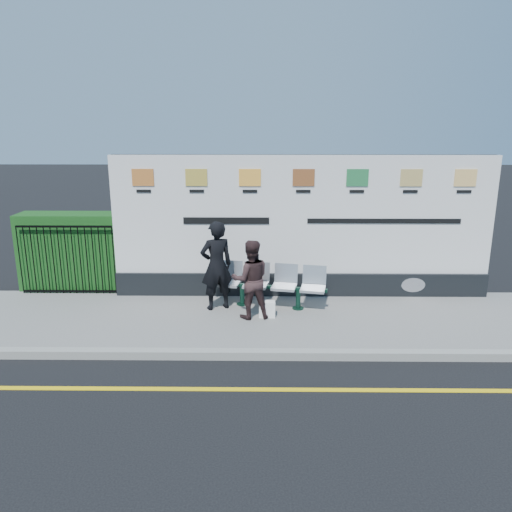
{
  "coord_description": "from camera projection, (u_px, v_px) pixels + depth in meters",
  "views": [
    {
      "loc": [
        -0.36,
        -6.5,
        3.76
      ],
      "look_at": [
        -0.46,
        2.86,
        1.25
      ],
      "focal_mm": 35.0,
      "sensor_mm": 36.0,
      "label": 1
    }
  ],
  "objects": [
    {
      "name": "handbag_brown",
      "position": [
        256.0,
        279.0,
        10.1
      ],
      "size": [
        0.26,
        0.12,
        0.2
      ],
      "primitive_type": "cube",
      "rotation": [
        0.0,
        0.0,
        -0.04
      ],
      "color": "black",
      "rests_on": "bench"
    },
    {
      "name": "hedge",
      "position": [
        74.0,
        251.0,
        11.2
      ],
      "size": [
        2.35,
        0.7,
        1.7
      ],
      "primitive_type": "cube",
      "color": "#174A17",
      "rests_on": "pavement"
    },
    {
      "name": "pavement",
      "position": [
        280.0,
        320.0,
        9.65
      ],
      "size": [
        14.0,
        3.0,
        0.12
      ],
      "primitive_type": "cube",
      "color": "slate",
      "rests_on": "ground"
    },
    {
      "name": "kerb",
      "position": [
        283.0,
        355.0,
        8.2
      ],
      "size": [
        14.0,
        0.18,
        0.14
      ],
      "primitive_type": "cube",
      "color": "gray",
      "rests_on": "ground"
    },
    {
      "name": "billboard",
      "position": [
        302.0,
        236.0,
        10.59
      ],
      "size": [
        8.0,
        0.3,
        3.0
      ],
      "color": "black",
      "rests_on": "pavement"
    },
    {
      "name": "woman_right",
      "position": [
        251.0,
        279.0,
        9.45
      ],
      "size": [
        0.82,
        0.68,
        1.53
      ],
      "primitive_type": "imported",
      "rotation": [
        0.0,
        0.0,
        3.3
      ],
      "color": "#332122",
      "rests_on": "pavement"
    },
    {
      "name": "bench",
      "position": [
        270.0,
        296.0,
        10.13
      ],
      "size": [
        2.28,
        1.0,
        0.47
      ],
      "primitive_type": null,
      "rotation": [
        0.0,
        0.0,
        -0.2
      ],
      "color": "#B6BABF",
      "rests_on": "pavement"
    },
    {
      "name": "yellow_line",
      "position": [
        286.0,
        390.0,
        7.25
      ],
      "size": [
        14.0,
        0.1,
        0.01
      ],
      "primitive_type": "cube",
      "color": "yellow",
      "rests_on": "ground"
    },
    {
      "name": "woman_left",
      "position": [
        217.0,
        266.0,
        9.87
      ],
      "size": [
        0.77,
        0.66,
        1.8
      ],
      "primitive_type": "imported",
      "rotation": [
        0.0,
        0.0,
        3.55
      ],
      "color": "black",
      "rests_on": "pavement"
    },
    {
      "name": "railing",
      "position": [
        67.0,
        260.0,
        10.79
      ],
      "size": [
        2.05,
        0.06,
        1.54
      ],
      "primitive_type": null,
      "color": "black",
      "rests_on": "pavement"
    },
    {
      "name": "carrier_bag_white",
      "position": [
        267.0,
        309.0,
        9.63
      ],
      "size": [
        0.31,
        0.19,
        0.31
      ],
      "primitive_type": "cube",
      "color": "white",
      "rests_on": "pavement"
    },
    {
      "name": "ground",
      "position": [
        286.0,
        390.0,
        7.25
      ],
      "size": [
        80.0,
        80.0,
        0.0
      ],
      "primitive_type": "plane",
      "color": "black"
    }
  ]
}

